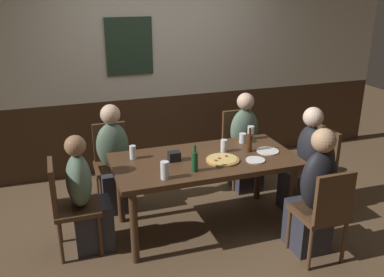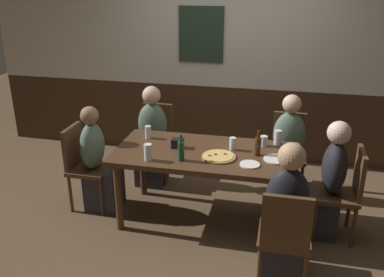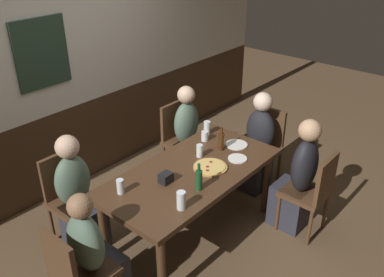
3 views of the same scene
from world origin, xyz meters
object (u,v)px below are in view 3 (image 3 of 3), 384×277
Objects in this scene: chair_head_west at (76,271)px; person_right_near at (298,183)px; pizza at (210,167)px; beer_glass_half at (207,129)px; chair_right_near at (313,190)px; plate_white_large at (237,145)px; beer_bottle_brown at (221,141)px; plate_white_small at (237,159)px; pint_glass_pale at (200,151)px; person_right_far at (190,141)px; beer_glass_tall at (120,187)px; tumbler_short at (205,137)px; condiment_caddy at (166,178)px; dining_table at (191,178)px; person_left_far at (79,202)px; person_head_west at (95,262)px; highball_clear at (181,201)px; chair_head_east at (265,142)px; person_head_east at (257,148)px; chair_left_far at (68,194)px; beer_bottle_green at (199,179)px.

person_right_near is (2.06, -0.69, 0.01)m from chair_head_west.
pizza is 2.17× the size of beer_glass_half.
plate_white_large is (-0.12, 0.81, 0.25)m from chair_right_near.
beer_bottle_brown is 0.25m from plate_white_small.
pint_glass_pale is at bearing 161.13° from plate_white_large.
chair_right_near is 4.00× the size of plate_white_large.
beer_glass_half is at bearing -108.56° from person_right_far.
beer_glass_tall is (-1.30, -0.13, -0.00)m from beer_glass_half.
pizza reaches higher than plate_white_large.
tumbler_short is 0.84m from condiment_caddy.
beer_glass_half reaches higher than chair_right_near.
dining_table is 0.75m from beer_glass_half.
beer_glass_half reaches higher than plate_white_large.
beer_glass_half is (-0.12, 1.03, 0.29)m from person_right_near.
beer_bottle_brown reaches higher than pint_glass_pale.
person_left_far is 8.82× the size of beer_glass_tall.
pint_glass_pale is (1.01, -0.59, 0.31)m from person_left_far.
person_head_west is 10.85× the size of tumbler_short.
highball_clear is at bearing -20.50° from chair_head_west.
plate_white_small is (1.72, -0.21, 0.25)m from chair_head_west.
person_head_west is 5.04× the size of plate_white_large.
chair_head_east is 6.12× the size of beer_glass_half.
beer_bottle_brown is 0.20m from plate_white_large.
tumbler_short is (1.17, 0.05, -0.01)m from beer_glass_tall.
pizza is at bearing -38.19° from dining_table.
chair_right_near is 0.77× the size of person_left_far.
pint_glass_pale is (0.71, 0.40, -0.02)m from highball_clear.
pizza is at bearing -138.76° from beer_glass_half.
person_left_far is (-1.89, 0.69, 0.00)m from person_head_east.
plate_white_small reaches higher than dining_table.
chair_left_far is 6.12× the size of beer_glass_half.
dining_table is 5.59× the size of pizza.
pint_glass_pale is 0.50× the size of beer_bottle_green.
beer_bottle_brown is (0.96, 0.33, 0.02)m from highball_clear.
plate_white_small is (1.08, -0.42, -0.05)m from beer_glass_tall.
chair_left_far is at bearing 90.00° from person_left_far.
person_head_east is 6.28× the size of plate_white_small.
condiment_caddy is at bearing -26.24° from beer_glass_tall.
beer_bottle_brown is at bearing 21.64° from pizza.
person_right_near is 7.62× the size of highball_clear.
highball_clear is at bearing -170.25° from chair_head_east.
beer_bottle_brown reaches higher than condiment_caddy.
pizza is 0.24m from pint_glass_pale.
dining_table is 1.05m from person_right_far.
beer_glass_tall reaches higher than plate_white_large.
highball_clear reaches higher than condiment_caddy.
person_right_far reaches higher than chair_head_west.
chair_head_east is 2.22m from chair_left_far.
chair_head_west is at bearing 180.00° from person_head_west.
person_right_far is 1.38m from person_right_near.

